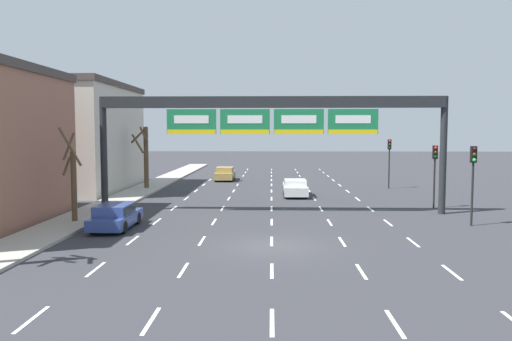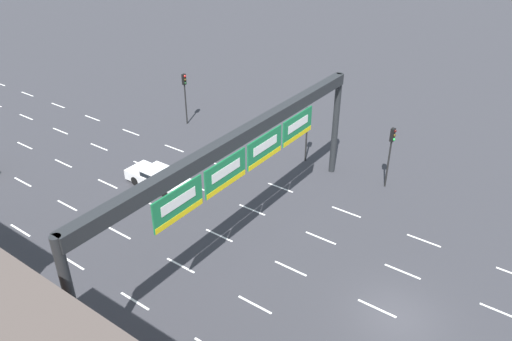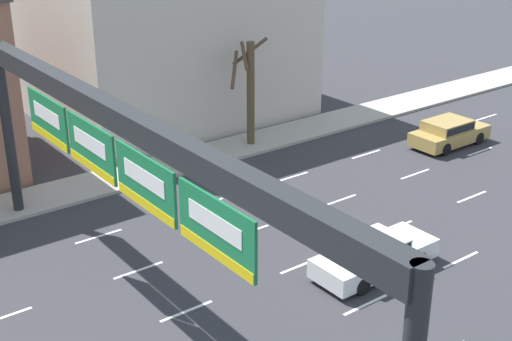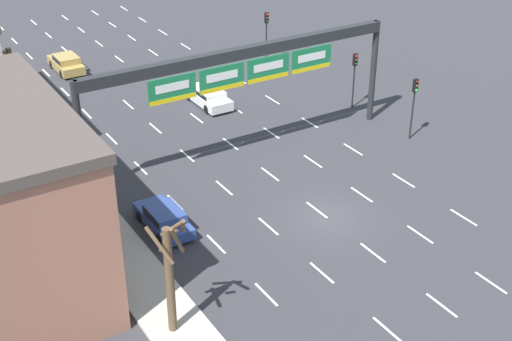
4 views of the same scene
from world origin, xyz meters
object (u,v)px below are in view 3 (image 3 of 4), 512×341
object	(u,v)px
car_white	(373,254)
tree_bare_closest	(249,88)
car_gold	(449,132)
sign_gantry	(125,148)

from	to	relation	value
car_white	tree_bare_closest	distance (m)	14.08
car_white	car_gold	bearing A→B (deg)	118.36
car_gold	tree_bare_closest	xyz separation A→B (m)	(-6.36, -8.43, 2.41)
car_white	car_gold	distance (m)	14.39
sign_gantry	car_gold	size ratio (longest dim) A/B	4.81
sign_gantry	car_gold	bearing A→B (deg)	103.13
sign_gantry	tree_bare_closest	xyz separation A→B (m)	(-11.30, 12.75, -2.99)
car_gold	tree_bare_closest	world-z (taller)	tree_bare_closest
car_white	sign_gantry	bearing A→B (deg)	-102.55
tree_bare_closest	car_white	bearing A→B (deg)	-17.78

